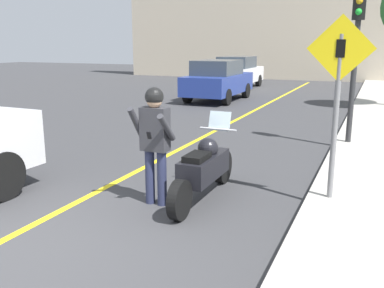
% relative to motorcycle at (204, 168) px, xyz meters
% --- Properties ---
extents(ground_plane, '(80.00, 80.00, 0.00)m').
position_rel_motorcycle_xyz_m(ground_plane, '(-1.10, -2.54, -0.49)').
color(ground_plane, '#38383A').
extents(road_center_line, '(0.12, 36.00, 0.01)m').
position_rel_motorcycle_xyz_m(road_center_line, '(-1.70, 3.46, -0.48)').
color(road_center_line, yellow).
rests_on(road_center_line, ground).
extents(building_backdrop, '(28.00, 1.20, 9.04)m').
position_rel_motorcycle_xyz_m(building_backdrop, '(-1.10, 23.46, 4.03)').
color(building_backdrop, beige).
rests_on(building_backdrop, ground).
extents(motorcycle, '(0.62, 2.30, 1.27)m').
position_rel_motorcycle_xyz_m(motorcycle, '(0.00, 0.00, 0.00)').
color(motorcycle, black).
rests_on(motorcycle, ground).
extents(person_biker, '(0.59, 0.48, 1.75)m').
position_rel_motorcycle_xyz_m(person_biker, '(-0.57, -0.50, 0.59)').
color(person_biker, '#282D4C').
rests_on(person_biker, ground).
extents(crossing_sign, '(0.91, 0.08, 2.58)m').
position_rel_motorcycle_xyz_m(crossing_sign, '(1.81, 0.42, 1.22)').
color(crossing_sign, slate).
rests_on(crossing_sign, sidewalk_curb).
extents(traffic_light, '(0.26, 0.30, 3.45)m').
position_rel_motorcycle_xyz_m(traffic_light, '(1.79, 4.36, 2.07)').
color(traffic_light, '#2D2D30').
rests_on(traffic_light, sidewalk_curb).
extents(parked_car_blue, '(1.88, 4.20, 1.68)m').
position_rel_motorcycle_xyz_m(parked_car_blue, '(-3.89, 11.15, 0.37)').
color(parked_car_blue, black).
rests_on(parked_car_blue, ground).
extents(parked_car_white, '(1.88, 4.20, 1.68)m').
position_rel_motorcycle_xyz_m(parked_car_white, '(-4.75, 16.52, 0.37)').
color(parked_car_white, black).
rests_on(parked_car_white, ground).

